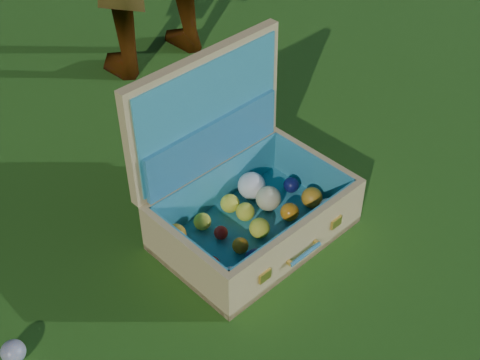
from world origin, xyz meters
name	(u,v)px	position (x,y,z in m)	size (l,w,h in m)	color
ground	(185,214)	(0.00, 0.00, 0.00)	(60.00, 60.00, 0.00)	#215114
stray_ball	(13,352)	(-0.62, -0.20, 0.03)	(0.06, 0.06, 0.06)	#4571B4
suitcase	(239,186)	(0.11, -0.13, 0.15)	(0.60, 0.47, 0.53)	tan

